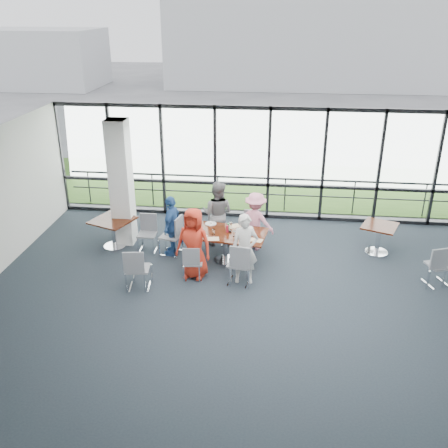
# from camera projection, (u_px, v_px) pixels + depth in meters

# --- Properties ---
(floor) EXTENTS (12.00, 10.00, 0.02)m
(floor) POSITION_uv_depth(u_px,v_px,m) (258.00, 316.00, 9.95)
(floor) COLOR #202932
(floor) RESTS_ON ground
(ceiling) EXTENTS (12.00, 10.00, 0.04)m
(ceiling) POSITION_uv_depth(u_px,v_px,m) (264.00, 161.00, 8.65)
(ceiling) COLOR white
(ceiling) RESTS_ON ground
(curtain_wall_back) EXTENTS (12.00, 0.10, 3.20)m
(curtain_wall_back) POSITION_uv_depth(u_px,v_px,m) (269.00, 164.00, 13.84)
(curtain_wall_back) COLOR white
(curtain_wall_back) RESTS_ON ground
(structural_column) EXTENTS (0.50, 0.50, 3.20)m
(structural_column) POSITION_uv_depth(u_px,v_px,m) (121.00, 183.00, 12.39)
(structural_column) COLOR white
(structural_column) RESTS_ON ground
(apron) EXTENTS (80.00, 70.00, 0.02)m
(apron) POSITION_uv_depth(u_px,v_px,m) (271.00, 167.00, 19.04)
(apron) COLOR slate
(apron) RESTS_ON ground
(grass_strip) EXTENTS (80.00, 5.00, 0.01)m
(grass_strip) POSITION_uv_depth(u_px,v_px,m) (270.00, 183.00, 17.21)
(grass_strip) COLOR #2F581D
(grass_strip) RESTS_ON ground
(hangar_main) EXTENTS (24.00, 10.00, 6.00)m
(hangar_main) POSITION_uv_depth(u_px,v_px,m) (333.00, 42.00, 37.38)
(hangar_main) COLOR silver
(hangar_main) RESTS_ON ground
(hangar_aux) EXTENTS (10.00, 6.00, 4.00)m
(hangar_aux) POSITION_uv_depth(u_px,v_px,m) (31.00, 58.00, 36.39)
(hangar_aux) COLOR silver
(hangar_aux) RESTS_ON ground
(guard_rail) EXTENTS (12.00, 0.06, 0.06)m
(guard_rail) POSITION_uv_depth(u_px,v_px,m) (268.00, 194.00, 14.83)
(guard_rail) COLOR #2D2D33
(guard_rail) RESTS_ON ground
(main_table) EXTENTS (2.05, 1.31, 0.75)m
(main_table) POSITION_uv_depth(u_px,v_px,m) (225.00, 237.00, 11.82)
(main_table) COLOR #371408
(main_table) RESTS_ON ground
(side_table_left) EXTENTS (1.20, 1.20, 0.75)m
(side_table_left) POSITION_uv_depth(u_px,v_px,m) (113.00, 223.00, 12.50)
(side_table_left) COLOR #371408
(side_table_left) RESTS_ON ground
(side_table_right) EXTENTS (1.03, 1.03, 0.75)m
(side_table_right) POSITION_uv_depth(u_px,v_px,m) (379.00, 230.00, 12.20)
(side_table_right) COLOR #371408
(side_table_right) RESTS_ON ground
(diner_near_left) EXTENTS (0.90, 0.68, 1.65)m
(diner_near_left) POSITION_uv_depth(u_px,v_px,m) (194.00, 243.00, 11.06)
(diner_near_left) COLOR red
(diner_near_left) RESTS_ON ground
(diner_near_right) EXTENTS (0.62, 0.47, 1.60)m
(diner_near_right) POSITION_uv_depth(u_px,v_px,m) (245.00, 249.00, 10.85)
(diner_near_right) COLOR beige
(diner_near_right) RESTS_ON ground
(diner_far_left) EXTENTS (0.90, 0.65, 1.69)m
(diner_far_left) POSITION_uv_depth(u_px,v_px,m) (217.00, 213.00, 12.58)
(diner_far_left) COLOR slate
(diner_far_left) RESTS_ON ground
(diner_far_right) EXTENTS (1.07, 0.80, 1.49)m
(diner_far_right) POSITION_uv_depth(u_px,v_px,m) (255.00, 221.00, 12.38)
(diner_far_right) COLOR pink
(diner_far_right) RESTS_ON ground
(diner_end) EXTENTS (0.62, 0.95, 1.51)m
(diner_end) POSITION_uv_depth(u_px,v_px,m) (172.00, 225.00, 12.13)
(diner_end) COLOR #2C5A9E
(diner_end) RESTS_ON ground
(chair_main_nl) EXTENTS (0.44, 0.44, 0.81)m
(chair_main_nl) POSITION_uv_depth(u_px,v_px,m) (194.00, 262.00, 11.14)
(chair_main_nl) COLOR gray
(chair_main_nl) RESTS_ON ground
(chair_main_nr) EXTENTS (0.54, 0.54, 0.97)m
(chair_main_nr) POSITION_uv_depth(u_px,v_px,m) (239.00, 264.00, 10.91)
(chair_main_nr) COLOR gray
(chair_main_nr) RESTS_ON ground
(chair_main_fl) EXTENTS (0.50, 0.50, 0.94)m
(chair_main_fl) POSITION_uv_depth(u_px,v_px,m) (216.00, 226.00, 12.81)
(chair_main_fl) COLOR gray
(chair_main_fl) RESTS_ON ground
(chair_main_fr) EXTENTS (0.46, 0.46, 0.89)m
(chair_main_fr) POSITION_uv_depth(u_px,v_px,m) (251.00, 230.00, 12.64)
(chair_main_fr) COLOR gray
(chair_main_fr) RESTS_ON ground
(chair_main_end) EXTENTS (0.54, 0.54, 0.94)m
(chair_main_end) POSITION_uv_depth(u_px,v_px,m) (171.00, 236.00, 12.22)
(chair_main_end) COLOR gray
(chair_main_end) RESTS_ON ground
(chair_spare_la) EXTENTS (0.52, 0.52, 0.95)m
(chair_spare_la) POSITION_uv_depth(u_px,v_px,m) (138.00, 269.00, 10.73)
(chair_spare_la) COLOR gray
(chair_spare_la) RESTS_ON ground
(chair_spare_lb) EXTENTS (0.45, 0.45, 0.91)m
(chair_spare_lb) POSITION_uv_depth(u_px,v_px,m) (147.00, 234.00, 12.37)
(chair_spare_lb) COLOR gray
(chair_spare_lb) RESTS_ON ground
(chair_spare_r) EXTENTS (0.59, 0.59, 0.94)m
(chair_spare_r) POSITION_uv_depth(u_px,v_px,m) (439.00, 265.00, 10.87)
(chair_spare_r) COLOR gray
(chair_spare_r) RESTS_ON ground
(plate_nl) EXTENTS (0.26, 0.26, 0.01)m
(plate_nl) POSITION_uv_depth(u_px,v_px,m) (202.00, 236.00, 11.54)
(plate_nl) COLOR white
(plate_nl) RESTS_ON main_table
(plate_nr) EXTENTS (0.24, 0.24, 0.01)m
(plate_nr) POSITION_uv_depth(u_px,v_px,m) (246.00, 241.00, 11.34)
(plate_nr) COLOR white
(plate_nr) RESTS_ON main_table
(plate_fl) EXTENTS (0.27, 0.27, 0.01)m
(plate_fl) POSITION_uv_depth(u_px,v_px,m) (211.00, 224.00, 12.22)
(plate_fl) COLOR white
(plate_fl) RESTS_ON main_table
(plate_fr) EXTENTS (0.24, 0.24, 0.01)m
(plate_fr) POSITION_uv_depth(u_px,v_px,m) (248.00, 228.00, 11.99)
(plate_fr) COLOR white
(plate_fr) RESTS_ON main_table
(plate_end) EXTENTS (0.28, 0.28, 0.01)m
(plate_end) POSITION_uv_depth(u_px,v_px,m) (193.00, 228.00, 11.98)
(plate_end) COLOR white
(plate_end) RESTS_ON main_table
(tumbler_a) EXTENTS (0.06, 0.06, 0.13)m
(tumbler_a) POSITION_uv_depth(u_px,v_px,m) (213.00, 232.00, 11.63)
(tumbler_a) COLOR white
(tumbler_a) RESTS_ON main_table
(tumbler_b) EXTENTS (0.07, 0.07, 0.13)m
(tumbler_b) POSITION_uv_depth(u_px,v_px,m) (234.00, 234.00, 11.54)
(tumbler_b) COLOR white
(tumbler_b) RESTS_ON main_table
(tumbler_c) EXTENTS (0.07, 0.07, 0.15)m
(tumbler_c) POSITION_uv_depth(u_px,v_px,m) (230.00, 225.00, 11.96)
(tumbler_c) COLOR white
(tumbler_c) RESTS_ON main_table
(tumbler_d) EXTENTS (0.07, 0.07, 0.15)m
(tumbler_d) POSITION_uv_depth(u_px,v_px,m) (194.00, 229.00, 11.79)
(tumbler_d) COLOR white
(tumbler_d) RESTS_ON main_table
(menu_a) EXTENTS (0.33, 0.26, 0.00)m
(menu_a) POSITION_uv_depth(u_px,v_px,m) (213.00, 239.00, 11.44)
(menu_a) COLOR white
(menu_a) RESTS_ON main_table
(menu_b) EXTENTS (0.33, 0.27, 0.00)m
(menu_b) POSITION_uv_depth(u_px,v_px,m) (256.00, 240.00, 11.38)
(menu_b) COLOR white
(menu_b) RESTS_ON main_table
(menu_c) EXTENTS (0.38, 0.36, 0.00)m
(menu_c) POSITION_uv_depth(u_px,v_px,m) (234.00, 226.00, 12.09)
(menu_c) COLOR white
(menu_c) RESTS_ON main_table
(condiment_caddy) EXTENTS (0.10, 0.07, 0.04)m
(condiment_caddy) POSITION_uv_depth(u_px,v_px,m) (229.00, 231.00, 11.78)
(condiment_caddy) COLOR black
(condiment_caddy) RESTS_ON main_table
(ketchup_bottle) EXTENTS (0.06, 0.06, 0.18)m
(ketchup_bottle) POSITION_uv_depth(u_px,v_px,m) (227.00, 229.00, 11.74)
(ketchup_bottle) COLOR #AF1B30
(ketchup_bottle) RESTS_ON main_table
(green_bottle) EXTENTS (0.05, 0.05, 0.20)m
(green_bottle) POSITION_uv_depth(u_px,v_px,m) (228.00, 227.00, 11.79)
(green_bottle) COLOR #1E793E
(green_bottle) RESTS_ON main_table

